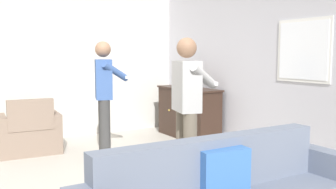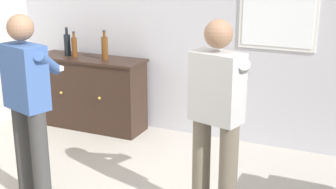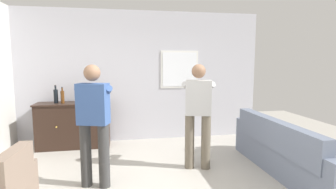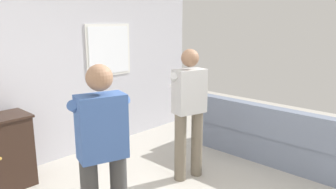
{
  "view_description": "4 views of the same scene",
  "coord_description": "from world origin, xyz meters",
  "px_view_note": "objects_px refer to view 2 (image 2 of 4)",
  "views": [
    {
      "loc": [
        4.1,
        -1.41,
        1.5
      ],
      "look_at": [
        0.27,
        0.87,
        1.02
      ],
      "focal_mm": 40.0,
      "sensor_mm": 36.0,
      "label": 1
    },
    {
      "loc": [
        1.79,
        -2.48,
        2.14
      ],
      "look_at": [
        0.36,
        0.71,
        1.09
      ],
      "focal_mm": 50.0,
      "sensor_mm": 36.0,
      "label": 2
    },
    {
      "loc": [
        -0.47,
        -3.09,
        1.71
      ],
      "look_at": [
        0.23,
        0.85,
        1.21
      ],
      "focal_mm": 28.0,
      "sensor_mm": 36.0,
      "label": 3
    },
    {
      "loc": [
        -2.35,
        -1.69,
        2.03
      ],
      "look_at": [
        0.23,
        0.75,
        1.21
      ],
      "focal_mm": 35.0,
      "sensor_mm": 36.0,
      "label": 4
    }
  ],
  "objects_px": {
    "bottle_wine_green": "(67,44)",
    "person_standing_left": "(28,101)",
    "bottle_liquor_amber": "(105,48)",
    "bottle_spirits_clear": "(74,47)",
    "sideboard_cabinet": "(91,93)",
    "person_standing_right": "(217,114)"
  },
  "relations": [
    {
      "from": "bottle_wine_green",
      "to": "person_standing_left",
      "type": "height_order",
      "value": "person_standing_left"
    },
    {
      "from": "bottle_liquor_amber",
      "to": "bottle_spirits_clear",
      "type": "height_order",
      "value": "bottle_liquor_amber"
    },
    {
      "from": "bottle_liquor_amber",
      "to": "bottle_spirits_clear",
      "type": "xyz_separation_m",
      "value": [
        -0.43,
        -0.01,
        -0.02
      ]
    },
    {
      "from": "bottle_spirits_clear",
      "to": "sideboard_cabinet",
      "type": "bearing_deg",
      "value": 10.32
    },
    {
      "from": "person_standing_left",
      "to": "person_standing_right",
      "type": "height_order",
      "value": "same"
    },
    {
      "from": "sideboard_cabinet",
      "to": "bottle_spirits_clear",
      "type": "height_order",
      "value": "bottle_spirits_clear"
    },
    {
      "from": "sideboard_cabinet",
      "to": "bottle_liquor_amber",
      "type": "bearing_deg",
      "value": -4.79
    },
    {
      "from": "sideboard_cabinet",
      "to": "person_standing_left",
      "type": "relative_size",
      "value": 0.85
    },
    {
      "from": "bottle_spirits_clear",
      "to": "person_standing_right",
      "type": "distance_m",
      "value": 2.73
    },
    {
      "from": "sideboard_cabinet",
      "to": "person_standing_right",
      "type": "bearing_deg",
      "value": -34.04
    },
    {
      "from": "sideboard_cabinet",
      "to": "person_standing_left",
      "type": "bearing_deg",
      "value": -72.14
    },
    {
      "from": "bottle_liquor_amber",
      "to": "person_standing_right",
      "type": "bearing_deg",
      "value": -36.97
    },
    {
      "from": "bottle_liquor_amber",
      "to": "person_standing_left",
      "type": "height_order",
      "value": "person_standing_left"
    },
    {
      "from": "sideboard_cabinet",
      "to": "bottle_wine_green",
      "type": "xyz_separation_m",
      "value": [
        -0.31,
        0.0,
        0.6
      ]
    },
    {
      "from": "bottle_spirits_clear",
      "to": "person_standing_left",
      "type": "bearing_deg",
      "value": -66.65
    },
    {
      "from": "sideboard_cabinet",
      "to": "bottle_spirits_clear",
      "type": "relative_size",
      "value": 4.51
    },
    {
      "from": "bottle_wine_green",
      "to": "bottle_spirits_clear",
      "type": "bearing_deg",
      "value": -15.2
    },
    {
      "from": "person_standing_left",
      "to": "person_standing_right",
      "type": "bearing_deg",
      "value": 12.76
    },
    {
      "from": "bottle_wine_green",
      "to": "person_standing_left",
      "type": "relative_size",
      "value": 0.21
    },
    {
      "from": "bottle_liquor_amber",
      "to": "person_standing_right",
      "type": "relative_size",
      "value": 0.21
    },
    {
      "from": "bottle_liquor_amber",
      "to": "bottle_wine_green",
      "type": "bearing_deg",
      "value": 177.68
    },
    {
      "from": "bottle_spirits_clear",
      "to": "person_standing_left",
      "type": "relative_size",
      "value": 0.19
    }
  ]
}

